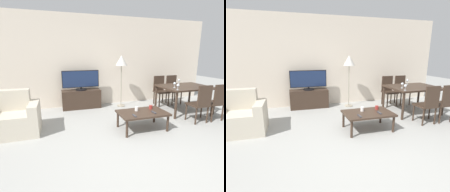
{
  "view_description": "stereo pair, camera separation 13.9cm",
  "coord_description": "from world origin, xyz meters",
  "views": [
    {
      "loc": [
        -1.22,
        -2.03,
        1.58
      ],
      "look_at": [
        -0.05,
        1.65,
        0.65
      ],
      "focal_mm": 28.0,
      "sensor_mm": 36.0,
      "label": 1
    },
    {
      "loc": [
        -1.09,
        -2.07,
        1.58
      ],
      "look_at": [
        -0.05,
        1.65,
        0.65
      ],
      "focal_mm": 28.0,
      "sensor_mm": 36.0,
      "label": 2
    }
  ],
  "objects": [
    {
      "name": "cup_white_near",
      "position": [
        0.73,
        1.26,
        0.43
      ],
      "size": [
        0.07,
        0.07,
        0.08
      ],
      "color": "maroon",
      "rests_on": "coffee_table"
    },
    {
      "name": "remote_primary",
      "position": [
        0.19,
        0.94,
        0.4
      ],
      "size": [
        0.04,
        0.15,
        0.02
      ],
      "color": "#38383D",
      "rests_on": "coffee_table"
    },
    {
      "name": "dining_chair_near_right",
      "position": [
        2.37,
        1.05,
        0.5
      ],
      "size": [
        0.4,
        0.4,
        0.9
      ],
      "color": "#38281E",
      "rests_on": "ground_plane"
    },
    {
      "name": "dining_chair_near",
      "position": [
        1.9,
        1.05,
        0.5
      ],
      "size": [
        0.4,
        0.4,
        0.9
      ],
      "color": "#38281E",
      "rests_on": "ground_plane"
    },
    {
      "name": "coffee_table",
      "position": [
        0.46,
        1.12,
        0.34
      ],
      "size": [
        1.02,
        0.64,
        0.39
      ],
      "color": "#38281E",
      "rests_on": "ground_plane"
    },
    {
      "name": "armchair",
      "position": [
        -2.13,
        1.71,
        0.31
      ],
      "size": [
        1.03,
        0.71,
        0.87
      ],
      "color": "beige",
      "rests_on": "ground_plane"
    },
    {
      "name": "remote_secondary",
      "position": [
        0.66,
        1.0,
        0.4
      ],
      "size": [
        0.04,
        0.15,
        0.02
      ],
      "color": "#38383D",
      "rests_on": "coffee_table"
    },
    {
      "name": "wine_glass_left",
      "position": [
        1.7,
        1.76,
        0.82
      ],
      "size": [
        0.07,
        0.07,
        0.15
      ],
      "color": "silver",
      "rests_on": "dining_table"
    },
    {
      "name": "floor_lamp",
      "position": [
        0.63,
        2.87,
        1.34
      ],
      "size": [
        0.35,
        0.35,
        1.55
      ],
      "color": "gray",
      "rests_on": "ground_plane"
    },
    {
      "name": "dining_table",
      "position": [
        2.14,
        1.88,
        0.65
      ],
      "size": [
        1.33,
        1.04,
        0.72
      ],
      "color": "#38281E",
      "rests_on": "ground_plane"
    },
    {
      "name": "tv",
      "position": [
        -0.56,
        3.05,
        0.84
      ],
      "size": [
        1.06,
        0.32,
        0.57
      ],
      "color": "black",
      "rests_on": "tv_stand"
    },
    {
      "name": "ground_plane",
      "position": [
        0.0,
        0.0,
        0.0
      ],
      "size": [
        18.0,
        18.0,
        0.0
      ],
      "primitive_type": "plane",
      "color": "#9E9E99"
    },
    {
      "name": "wall_back",
      "position": [
        0.0,
        3.33,
        1.35
      ],
      "size": [
        7.67,
        0.06,
        2.7
      ],
      "color": "beige",
      "rests_on": "ground_plane"
    },
    {
      "name": "wine_glass_center",
      "position": [
        2.2,
        2.22,
        0.82
      ],
      "size": [
        0.07,
        0.07,
        0.15
      ],
      "color": "silver",
      "rests_on": "dining_table"
    },
    {
      "name": "tv_stand",
      "position": [
        -0.56,
        3.06,
        0.27
      ],
      "size": [
        1.12,
        0.4,
        0.55
      ],
      "color": "#38281E",
      "rests_on": "ground_plane"
    },
    {
      "name": "wine_glass_right",
      "position": [
        1.6,
        1.5,
        0.82
      ],
      "size": [
        0.07,
        0.07,
        0.15
      ],
      "color": "silver",
      "rests_on": "dining_table"
    },
    {
      "name": "cup_colored_far",
      "position": [
        0.37,
        1.22,
        0.43
      ],
      "size": [
        0.07,
        0.07,
        0.09
      ],
      "color": "white",
      "rests_on": "coffee_table"
    },
    {
      "name": "dining_chair_far",
      "position": [
        2.37,
        2.71,
        0.5
      ],
      "size": [
        0.4,
        0.4,
        0.9
      ],
      "color": "#38281E",
      "rests_on": "ground_plane"
    },
    {
      "name": "dining_chair_far_left",
      "position": [
        1.9,
        2.71,
        0.5
      ],
      "size": [
        0.4,
        0.4,
        0.9
      ],
      "color": "#38281E",
      "rests_on": "ground_plane"
    }
  ]
}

